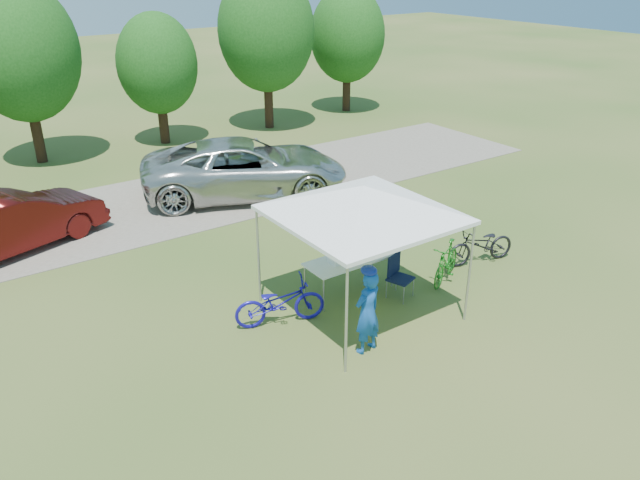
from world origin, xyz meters
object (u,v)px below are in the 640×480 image
object	(u,v)px
folding_table	(350,260)
sedan	(14,221)
minivan	(245,168)
folding_chair	(397,272)
bike_green	(446,262)
cooler	(340,254)
bike_blue	(280,302)
cyclist	(367,312)
bike_dark	(481,245)

from	to	relation	value
folding_table	sedan	size ratio (longest dim) A/B	0.44
minivan	sedan	distance (m)	6.48
folding_table	folding_chair	size ratio (longest dim) A/B	2.10
folding_chair	minivan	xyz separation A→B (m)	(0.29, 7.21, 0.31)
folding_table	bike_green	xyz separation A→B (m)	(2.10, -0.81, -0.30)
folding_chair	cooler	distance (m)	1.30
cooler	bike_blue	xyz separation A→B (m)	(-1.63, -0.23, -0.50)
cyclist	bike_dark	xyz separation A→B (m)	(4.47, 1.27, -0.36)
cooler	bike_green	size ratio (longest dim) A/B	0.31
bike_dark	bike_blue	bearing A→B (deg)	-82.19
bike_green	cyclist	bearing A→B (deg)	-96.79
folding_table	bike_blue	bearing A→B (deg)	-173.13
cyclist	bike_green	xyz separation A→B (m)	(3.17, 1.12, -0.36)
minivan	sedan	size ratio (longest dim) A/B	1.38
bike_green	sedan	distance (m)	10.46
folding_chair	folding_table	bearing A→B (deg)	117.82
folding_chair	cyclist	xyz separation A→B (m)	(-1.82, -1.24, 0.27)
folding_chair	cyclist	world-z (taller)	cyclist
cooler	minivan	size ratio (longest dim) A/B	0.08
folding_chair	bike_blue	distance (m)	2.68
bike_blue	cooler	bearing A→B (deg)	-63.99
sedan	folding_chair	bearing A→B (deg)	-157.67
minivan	bike_green	bearing A→B (deg)	-148.64
cooler	folding_chair	bearing A→B (deg)	-34.69
bike_green	folding_table	bearing A→B (deg)	-137.45
cyclist	minivan	bearing A→B (deg)	-113.17
folding_table	sedan	xyz separation A→B (m)	(-5.44, 6.42, -0.01)
cyclist	bike_blue	world-z (taller)	cyclist
folding_table	bike_green	distance (m)	2.27
folding_table	folding_chair	distance (m)	1.04
bike_blue	bike_green	xyz separation A→B (m)	(3.99, -0.58, -0.02)
folding_chair	bike_dark	world-z (taller)	folding_chair
cyclist	sedan	size ratio (longest dim) A/B	0.37
folding_table	bike_dark	world-z (taller)	bike_dark
folding_table	bike_dark	xyz separation A→B (m)	(3.40, -0.67, -0.30)
cyclist	minivan	xyz separation A→B (m)	(2.11, 8.45, 0.04)
folding_table	sedan	distance (m)	8.42
cyclist	bike_blue	size ratio (longest dim) A/B	0.91
minivan	sedan	bearing A→B (deg)	113.91
bike_green	minivan	world-z (taller)	minivan
bike_dark	sedan	xyz separation A→B (m)	(-8.84, 7.09, 0.28)
bike_blue	bike_green	bearing A→B (deg)	-80.30
folding_table	bike_dark	bearing A→B (deg)	-11.08
folding_chair	bike_green	world-z (taller)	folding_chair
minivan	bike_dark	bearing A→B (deg)	-138.69
cooler	sedan	xyz separation A→B (m)	(-5.18, 6.42, -0.23)
folding_table	cooler	world-z (taller)	cooler
folding_chair	sedan	xyz separation A→B (m)	(-6.19, 7.12, 0.20)
bike_dark	cooler	bearing A→B (deg)	-87.76
cooler	sedan	distance (m)	8.26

